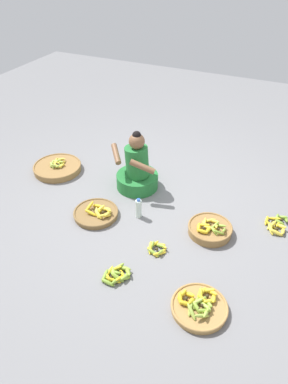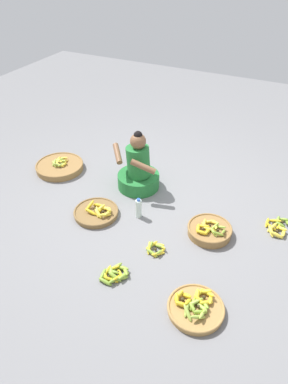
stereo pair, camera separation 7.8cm
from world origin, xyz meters
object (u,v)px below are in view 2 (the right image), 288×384
Objects in this scene: banana_basket_front_right at (60,166)px; loose_bananas_back_right at (277,227)px; banana_basket_near_bicycle at (210,230)px; loose_bananas_front_left at (156,249)px; banana_basket_near_vendor at (97,212)px; water_bottle at (139,208)px; banana_basket_front_center at (196,307)px; vendor_woman_front at (138,170)px; loose_bananas_back_left at (115,274)px.

banana_basket_front_right is 1.76× the size of loose_bananas_back_right.
loose_bananas_front_left is at bearing -130.69° from banana_basket_near_bicycle.
water_bottle is at bearing 23.12° from banana_basket_near_vendor.
banana_basket_front_center reaches higher than loose_bananas_back_right.
water_bottle is (0.44, 0.19, 0.08)m from banana_basket_near_vendor.
banana_basket_front_center is at bearing -26.02° from banana_basket_near_vendor.
loose_bananas_front_left is (0.84, -0.22, -0.01)m from banana_basket_near_vendor.
banana_basket_front_right is (-1.14, -0.11, -0.19)m from vendor_woman_front.
banana_basket_front_right is 2.73m from banana_basket_front_center.
loose_bananas_back_left is at bearing -113.82° from loose_bananas_front_left.
banana_basket_near_bicycle is (1.08, -0.45, -0.19)m from vendor_woman_front.
vendor_woman_front reaches higher than loose_bananas_back_left.
vendor_woman_front is 2.14× the size of loose_bananas_back_right.
vendor_woman_front is at bearing 76.15° from banana_basket_near_vendor.
vendor_woman_front is at bearing 178.71° from loose_bananas_back_right.
water_bottle is (-0.40, 0.41, 0.09)m from loose_bananas_front_left.
banana_basket_front_right is at bearing 163.96° from water_bottle.
vendor_woman_front reaches higher than water_bottle.
loose_bananas_back_right is (1.89, 0.67, -0.01)m from banana_basket_near_vendor.
banana_basket_near_bicycle is 1.89× the size of water_bottle.
loose_bananas_front_left is 0.58m from water_bottle.
loose_bananas_back_right is 1.53m from water_bottle.
banana_basket_near_vendor reaches higher than loose_bananas_front_left.
banana_basket_near_bicycle reaches higher than banana_basket_front_center.
loose_bananas_back_left is (0.46, -1.39, -0.22)m from vendor_woman_front.
banana_basket_near_vendor is 2.31× the size of loose_bananas_front_left.
banana_basket_front_center reaches higher than loose_bananas_front_left.
banana_basket_front_right reaches higher than loose_bananas_back_left.
loose_bananas_back_left is at bearing -123.16° from banana_basket_near_bicycle.
loose_bananas_front_left is 0.61× the size of loose_bananas_back_right.
banana_basket_near_vendor is at bearing -31.61° from banana_basket_front_right.
banana_basket_near_vendor is 0.87m from loose_bananas_front_left.
banana_basket_front_center is (0.19, -0.96, -0.02)m from banana_basket_near_bicycle.
banana_basket_front_center is (1.26, -1.41, -0.20)m from vendor_woman_front.
loose_bananas_back_left reaches higher than loose_bananas_back_right.
banana_basket_near_vendor is at bearing -103.85° from vendor_woman_front.
banana_basket_near_bicycle is 0.76m from loose_bananas_back_right.
water_bottle is (1.40, -0.40, 0.07)m from banana_basket_front_right.
vendor_woman_front is 1.64× the size of banana_basket_near_bicycle.
banana_basket_near_bicycle is at bearing -147.46° from loose_bananas_back_right.
banana_basket_front_center is 2.22× the size of loose_bananas_front_left.
water_bottle is (-0.81, -0.07, 0.06)m from banana_basket_near_bicycle.
loose_bananas_back_right is (0.64, 0.41, -0.03)m from banana_basket_near_bicycle.
vendor_woman_front is 1.18m from banana_basket_near_bicycle.
vendor_woman_front is at bearing 125.77° from loose_bananas_front_left.
loose_bananas_back_left is (-0.80, 0.02, -0.01)m from banana_basket_front_center.
vendor_woman_front is 1.16m from loose_bananas_front_left.
banana_basket_near_vendor is at bearing 153.98° from banana_basket_front_center.
banana_basket_front_center is at bearing -28.34° from banana_basket_front_right.
loose_bananas_back_left is (0.63, -0.68, -0.01)m from banana_basket_near_vendor.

